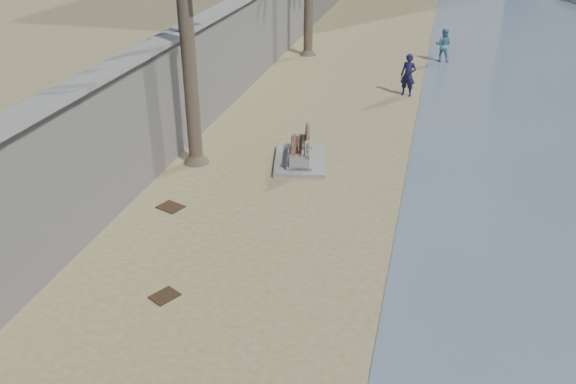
{
  "coord_description": "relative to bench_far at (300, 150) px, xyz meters",
  "views": [
    {
      "loc": [
        2.57,
        -5.19,
        7.59
      ],
      "look_at": [
        -0.5,
        7.0,
        1.2
      ],
      "focal_mm": 38.0,
      "sensor_mm": 36.0,
      "label": 1
    }
  ],
  "objects": [
    {
      "name": "debris_c",
      "position": [
        -2.63,
        -3.63,
        -0.39
      ],
      "size": [
        0.77,
        0.7,
        0.03
      ],
      "primitive_type": "cube",
      "rotation": [
        0.0,
        0.0,
        5.91
      ],
      "color": "#382616",
      "rests_on": "ground_plane"
    },
    {
      "name": "person_b",
      "position": [
        3.87,
        13.14,
        0.46
      ],
      "size": [
        0.89,
        0.72,
        1.73
      ],
      "primitive_type": "imported",
      "rotation": [
        0.0,
        0.0,
        3.05
      ],
      "color": "teal",
      "rests_on": "ground_plane"
    },
    {
      "name": "person_a",
      "position": [
        2.65,
        7.43,
        0.55
      ],
      "size": [
        0.79,
        0.63,
        1.91
      ],
      "primitive_type": "imported",
      "rotation": [
        0.0,
        0.0,
        -0.27
      ],
      "color": "#161438",
      "rests_on": "ground_plane"
    },
    {
      "name": "bench_far",
      "position": [
        0.0,
        0.0,
        0.0
      ],
      "size": [
        1.93,
        2.47,
        0.92
      ],
      "color": "gray",
      "rests_on": "ground_plane"
    },
    {
      "name": "debris_d",
      "position": [
        -1.17,
        -7.23,
        -0.39
      ],
      "size": [
        0.64,
        0.68,
        0.03
      ],
      "primitive_type": "cube",
      "rotation": [
        0.0,
        0.0,
        4.21
      ],
      "color": "#382616",
      "rests_on": "ground_plane"
    },
    {
      "name": "seawall",
      "position": [
        -3.99,
        8.7,
        1.35
      ],
      "size": [
        0.45,
        70.0,
        3.5
      ],
      "primitive_type": "cube",
      "color": "gray",
      "rests_on": "ground_plane"
    }
  ]
}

